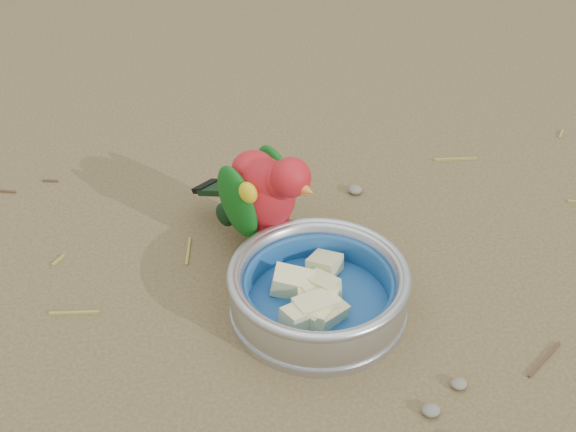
{
  "coord_description": "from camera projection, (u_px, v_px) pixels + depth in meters",
  "views": [
    {
      "loc": [
        -0.13,
        -0.56,
        0.64
      ],
      "look_at": [
        -0.03,
        0.18,
        0.08
      ],
      "focal_mm": 50.0,
      "sensor_mm": 36.0,
      "label": 1
    }
  ],
  "objects": [
    {
      "name": "ground_debris",
      "position": [
        342.0,
        335.0,
        0.88
      ],
      "size": [
        0.9,
        0.8,
        0.01
      ],
      "primitive_type": null,
      "color": "olive",
      "rests_on": "ground"
    },
    {
      "name": "lory_parrot",
      "position": [
        264.0,
        202.0,
        0.97
      ],
      "size": [
        0.18,
        0.2,
        0.15
      ],
      "primitive_type": null,
      "rotation": [
        0.0,
        0.0,
        -2.49
      ],
      "color": "#B3151C",
      "rests_on": "ground"
    },
    {
      "name": "food_bowl",
      "position": [
        318.0,
        307.0,
        0.91
      ],
      "size": [
        0.2,
        0.2,
        0.02
      ],
      "primitive_type": "cylinder",
      "color": "#B2B2BA",
      "rests_on": "ground"
    },
    {
      "name": "fruit_wedges",
      "position": [
        319.0,
        292.0,
        0.9
      ],
      "size": [
        0.12,
        0.12,
        0.03
      ],
      "primitive_type": null,
      "color": "beige",
      "rests_on": "food_bowl"
    },
    {
      "name": "ground",
      "position": [
        335.0,
        375.0,
        0.84
      ],
      "size": [
        60.0,
        60.0,
        0.0
      ],
      "primitive_type": "plane",
      "color": "brown"
    },
    {
      "name": "bowl_wall",
      "position": [
        319.0,
        287.0,
        0.9
      ],
      "size": [
        0.2,
        0.2,
        0.04
      ],
      "primitive_type": null,
      "color": "#B2B2BA",
      "rests_on": "food_bowl"
    }
  ]
}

